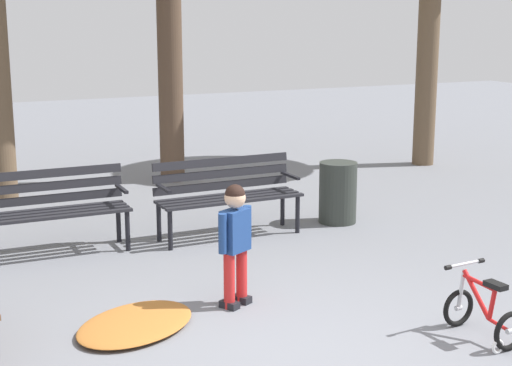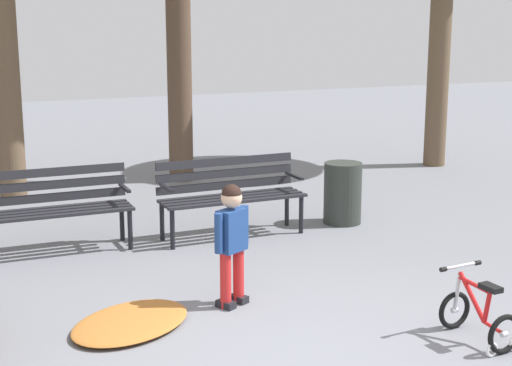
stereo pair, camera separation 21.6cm
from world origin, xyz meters
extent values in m
plane|color=slate|center=(0.00, 0.00, 0.00)|extent=(36.00, 36.00, 0.00)
cube|color=#232328|center=(-1.08, 3.43, 0.44)|extent=(1.60, 0.09, 0.03)
cube|color=#232328|center=(-1.08, 3.31, 0.44)|extent=(1.60, 0.09, 0.03)
cube|color=#232328|center=(-1.08, 3.19, 0.44)|extent=(1.60, 0.09, 0.03)
cube|color=#232328|center=(-1.08, 3.07, 0.44)|extent=(1.60, 0.09, 0.03)
cube|color=#232328|center=(-1.08, 3.47, 0.54)|extent=(1.60, 0.06, 0.09)
cube|color=#232328|center=(-1.08, 3.47, 0.67)|extent=(1.60, 0.06, 0.09)
cube|color=#232328|center=(-1.08, 3.47, 0.81)|extent=(1.60, 0.06, 0.09)
cylinder|color=black|center=(-0.33, 3.08, 0.22)|extent=(0.05, 0.05, 0.44)
cylinder|color=black|center=(-0.33, 3.44, 0.22)|extent=(0.05, 0.05, 0.44)
cube|color=black|center=(-0.33, 3.26, 0.62)|extent=(0.04, 0.40, 0.03)
cube|color=#232328|center=(0.82, 3.25, 0.44)|extent=(1.60, 0.08, 0.03)
cube|color=#232328|center=(0.82, 3.13, 0.44)|extent=(1.60, 0.08, 0.03)
cube|color=#232328|center=(0.82, 3.01, 0.44)|extent=(1.60, 0.08, 0.03)
cube|color=#232328|center=(0.82, 2.89, 0.44)|extent=(1.60, 0.08, 0.03)
cube|color=#232328|center=(0.82, 3.29, 0.54)|extent=(1.60, 0.05, 0.09)
cube|color=#232328|center=(0.82, 3.29, 0.67)|extent=(1.60, 0.05, 0.09)
cube|color=#232328|center=(0.82, 3.29, 0.81)|extent=(1.60, 0.05, 0.09)
cylinder|color=black|center=(1.57, 2.91, 0.22)|extent=(0.05, 0.05, 0.44)
cylinder|color=black|center=(1.57, 3.27, 0.22)|extent=(0.05, 0.05, 0.44)
cube|color=black|center=(1.57, 3.09, 0.62)|extent=(0.04, 0.40, 0.03)
cylinder|color=black|center=(0.07, 2.91, 0.22)|extent=(0.05, 0.05, 0.44)
cylinder|color=black|center=(0.07, 3.27, 0.22)|extent=(0.05, 0.05, 0.44)
cube|color=black|center=(0.07, 3.09, 0.62)|extent=(0.04, 0.40, 0.03)
cylinder|color=red|center=(0.12, 1.23, 0.24)|extent=(0.09, 0.09, 0.48)
cube|color=black|center=(0.12, 1.23, 0.03)|extent=(0.15, 0.18, 0.06)
cylinder|color=red|center=(-0.03, 1.15, 0.24)|extent=(0.09, 0.09, 0.48)
cube|color=black|center=(-0.03, 1.15, 0.03)|extent=(0.15, 0.18, 0.06)
cube|color=navy|center=(0.05, 1.19, 0.65)|extent=(0.29, 0.24, 0.35)
sphere|color=#E0B28E|center=(0.05, 1.19, 0.93)|extent=(0.18, 0.18, 0.18)
sphere|color=black|center=(0.05, 1.19, 0.96)|extent=(0.17, 0.17, 0.17)
cylinder|color=navy|center=(0.19, 1.26, 0.66)|extent=(0.07, 0.07, 0.33)
cylinder|color=navy|center=(-0.10, 1.11, 0.66)|extent=(0.07, 0.07, 0.33)
torus|color=black|center=(1.44, 0.04, 0.15)|extent=(0.30, 0.06, 0.30)
cylinder|color=silver|center=(1.44, 0.04, 0.15)|extent=(0.05, 0.04, 0.04)
torus|color=black|center=(1.47, -0.48, 0.15)|extent=(0.30, 0.06, 0.30)
cylinder|color=silver|center=(1.47, -0.48, 0.15)|extent=(0.05, 0.04, 0.04)
torus|color=white|center=(1.36, -0.49, 0.05)|extent=(0.11, 0.03, 0.11)
cylinder|color=red|center=(1.45, -0.14, 0.32)|extent=(0.06, 0.31, 0.32)
cylinder|color=red|center=(1.46, -0.30, 0.30)|extent=(0.04, 0.08, 0.27)
cylinder|color=red|center=(1.46, -0.38, 0.16)|extent=(0.04, 0.20, 0.05)
cylinder|color=silver|center=(1.44, 0.02, 0.31)|extent=(0.04, 0.07, 0.32)
cylinder|color=red|center=(1.45, -0.16, 0.42)|extent=(0.05, 0.32, 0.05)
cube|color=black|center=(1.46, -0.32, 0.45)|extent=(0.10, 0.18, 0.04)
cylinder|color=silver|center=(1.44, 0.00, 0.52)|extent=(0.34, 0.05, 0.02)
cylinder|color=black|center=(1.27, -0.01, 0.52)|extent=(0.05, 0.04, 0.04)
cylinder|color=black|center=(1.61, 0.01, 0.52)|extent=(0.05, 0.04, 0.04)
ellipsoid|color=#B26B2D|center=(-0.85, 1.09, 0.04)|extent=(1.29, 1.20, 0.07)
cylinder|color=#2D332D|center=(2.21, 3.11, 0.36)|extent=(0.44, 0.44, 0.72)
cylinder|color=brown|center=(-1.15, 6.06, 1.77)|extent=(0.35, 0.35, 3.54)
cylinder|color=brown|center=(1.26, 6.19, 1.89)|extent=(0.36, 0.36, 3.79)
cylinder|color=brown|center=(5.39, 5.63, 1.63)|extent=(0.35, 0.35, 3.26)
camera|label=1|loc=(-2.43, -4.39, 2.38)|focal=54.08mm
camera|label=2|loc=(-2.23, -4.48, 2.38)|focal=54.08mm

